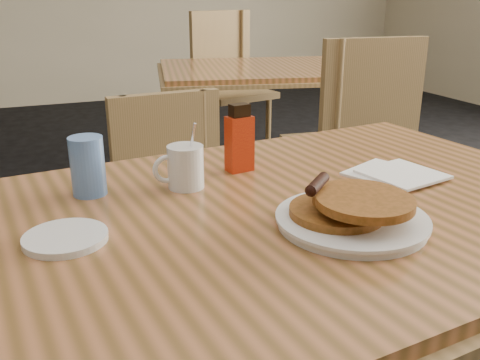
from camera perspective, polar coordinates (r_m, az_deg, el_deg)
name	(u,v)px	position (r m, az deg, el deg)	size (l,w,h in m)	color
main_table	(287,224)	(1.05, 5.01, -4.69)	(1.42, 1.03, 0.75)	#A6643B
neighbor_table	(277,74)	(2.95, 3.92, 11.23)	(1.42, 1.11, 0.75)	#A6643B
chair_main_far	(175,199)	(1.78, -6.91, -1.98)	(0.40, 0.40, 0.83)	#9E7A4A
chair_neighbor_far	(226,74)	(3.66, -1.47, 11.25)	(0.54, 0.54, 1.01)	#9E7A4A
chair_neighbor_near	(355,129)	(2.35, 12.16, 5.37)	(0.48, 0.49, 0.96)	#9E7A4A
pancake_plate	(352,213)	(0.95, 11.89, -3.45)	(0.27, 0.27, 0.08)	white
coffee_mug	(184,166)	(1.11, -5.95, 1.49)	(0.11, 0.08, 0.14)	white
syrup_bottle	(239,140)	(1.20, -0.06, 4.25)	(0.06, 0.05, 0.15)	maroon
napkin_stack	(395,174)	(1.23, 16.19, 0.63)	(0.21, 0.22, 0.01)	white
blue_tumbler	(88,166)	(1.11, -15.94, 1.44)	(0.07, 0.07, 0.12)	#5B88D5
side_saucer	(65,238)	(0.93, -18.12, -5.89)	(0.14, 0.14, 0.01)	white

